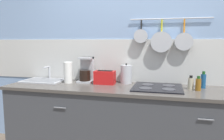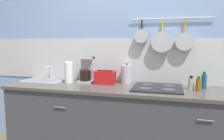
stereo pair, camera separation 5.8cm
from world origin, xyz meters
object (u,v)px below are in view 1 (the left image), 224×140
coffee_maker (86,72)px  bottle_hot_sauce (191,83)px  bottle_dish_soap (203,81)px  bottle_olive_oil (198,84)px  kettle (126,74)px  paper_towel_roll (68,72)px  toaster (105,77)px

coffee_maker → bottle_hot_sauce: coffee_maker is taller
bottle_dish_soap → bottle_olive_oil: bearing=-115.8°
bottle_dish_soap → coffee_maker: bearing=178.5°
kettle → bottle_dish_soap: kettle is taller
paper_towel_roll → toaster: bearing=4.9°
coffee_maker → toaster: coffee_maker is taller
kettle → coffee_maker: bearing=-175.5°
paper_towel_roll → bottle_dish_soap: size_ratio=1.38×
kettle → bottle_dish_soap: bearing=-4.9°
coffee_maker → bottle_hot_sauce: 1.27m
bottle_hot_sauce → bottle_dish_soap: bearing=36.5°
paper_towel_roll → bottle_olive_oil: bearing=-2.5°
bottle_olive_oil → paper_towel_roll: bearing=177.5°
bottle_hot_sauce → bottle_dish_soap: size_ratio=0.80×
coffee_maker → bottle_dish_soap: bearing=-1.5°
bottle_hot_sauce → bottle_dish_soap: (0.14, 0.11, 0.02)m
bottle_hot_sauce → toaster: bearing=176.1°
paper_towel_roll → toaster: size_ratio=0.99×
bottle_hot_sauce → bottle_olive_oil: (0.07, -0.04, 0.00)m
coffee_maker → bottle_hot_sauce: size_ratio=2.10×
toaster → bottle_dish_soap: bearing=1.9°
coffee_maker → bottle_olive_oil: size_ratio=2.06×
coffee_maker → bottle_dish_soap: coffee_maker is taller
bottle_dish_soap → paper_towel_roll: bearing=-177.2°
bottle_olive_oil → coffee_maker: bearing=172.3°
paper_towel_roll → toaster: (0.47, 0.04, -0.05)m
coffee_maker → toaster: (0.27, -0.07, -0.05)m
bottle_hot_sauce → bottle_olive_oil: bearing=-28.6°
paper_towel_roll → coffee_maker: bearing=29.8°
coffee_maker → toaster: bearing=-15.3°
paper_towel_roll → bottle_olive_oil: 1.54m
toaster → bottle_olive_oil: 1.07m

